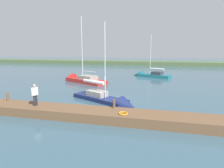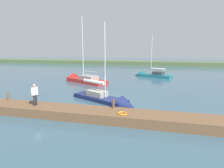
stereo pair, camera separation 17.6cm
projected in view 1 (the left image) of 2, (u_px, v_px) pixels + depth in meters
name	position (u px, v px, depth m)	size (l,w,h in m)	color
ground_plane	(105.00, 100.00, 19.49)	(200.00, 200.00, 0.00)	#385666
far_shoreline	(142.00, 65.00, 63.88)	(180.00, 8.00, 2.40)	#4C603D
dock_pier	(86.00, 114.00, 14.22)	(19.82, 2.16, 0.69)	brown
mooring_post_near	(8.00, 96.00, 16.55)	(0.21, 0.21, 0.69)	brown
mooring_post_far	(114.00, 104.00, 14.37)	(0.18, 0.18, 0.69)	brown
life_ring_buoy	(123.00, 113.00, 13.07)	(0.66, 0.66, 0.10)	orange
sailboat_near_dock	(80.00, 81.00, 30.25)	(8.89, 6.01, 10.96)	#B22823
sailboat_behind_pier	(108.00, 101.00, 18.49)	(7.39, 4.92, 8.44)	navy
sailboat_inner_slip	(149.00, 76.00, 35.69)	(7.48, 4.54, 8.60)	#1E6B75
person_on_dock	(35.00, 93.00, 14.86)	(0.30, 0.65, 1.73)	#28282D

